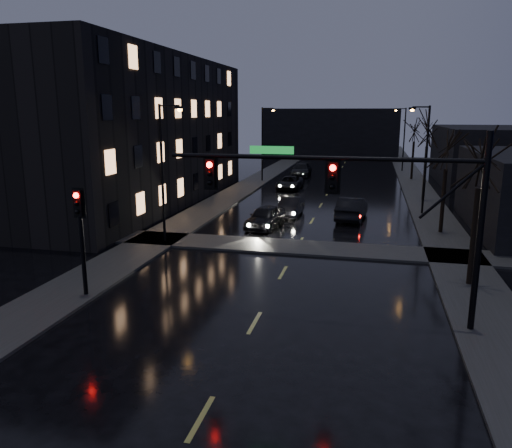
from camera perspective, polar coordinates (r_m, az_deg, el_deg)
The scene contains 21 objects.
sidewalk_left at distance 45.99m, azimuth -2.82°, elevation 3.32°, with size 3.00×140.00×0.12m, color #2D2D2B.
sidewalk_right at distance 44.52m, azimuth 18.76°, elevation 2.34°, with size 3.00×140.00×0.12m, color #2D2D2B.
sidewalk_cross at distance 28.43m, azimuth 4.67°, elevation -2.66°, with size 40.00×3.00×0.12m, color #2D2D2B.
apartment_block at distance 43.72m, azimuth -15.06°, elevation 10.25°, with size 12.00×30.00×12.00m, color black.
commercial_right_far at distance 58.31m, azimuth 26.16°, elevation 6.96°, with size 12.00×18.00×6.00m, color black.
far_block at distance 86.98m, azimuth 8.59°, elevation 10.27°, with size 22.00×10.00×8.00m, color black.
signal_mast at distance 17.84m, azimuth 12.72°, elevation 3.63°, with size 11.11×0.41×7.00m.
signal_pole_left at distance 21.49m, azimuth -19.40°, elevation -0.31°, with size 0.35×0.41×4.53m.
tree_near at distance 23.12m, azimuth 24.48°, elevation 8.20°, with size 3.52×3.52×8.08m.
tree_mid_a at distance 32.99m, azimuth 21.10°, elevation 8.85°, with size 3.30×3.30×7.58m.
tree_mid_b at distance 44.87m, azimuth 19.12°, elevation 10.82°, with size 3.74×3.74×8.59m.
tree_far at distance 58.83m, azimuth 17.71°, elevation 10.69°, with size 3.43×3.43×7.88m.
streetlight_l_near at distance 29.14m, azimuth -10.34°, elevation 7.00°, with size 1.53×0.28×8.00m.
streetlight_l_far at distance 54.92m, azimuth 0.94°, elevation 9.83°, with size 1.53×0.28×8.00m.
streetlight_r_mid at distance 38.91m, azimuth 18.59°, elevation 7.95°, with size 1.53×0.28×8.00m.
streetlight_r_far at distance 66.80m, azimuth 16.41°, elevation 9.85°, with size 1.53×0.28×8.00m.
oncoming_car_a at distance 33.07m, azimuth 1.09°, elevation 0.81°, with size 1.77×4.40×1.50m, color black.
oncoming_car_b at distance 37.00m, azimuth 3.92°, elevation 1.98°, with size 1.46×4.18×1.38m, color black.
oncoming_car_c at distance 49.77m, azimuth 3.89°, elevation 4.73°, with size 2.18×4.74×1.32m, color black.
oncoming_car_d at distance 59.94m, azimuth 5.19°, elevation 6.19°, with size 2.17×5.33×1.55m, color black.
lead_car at distance 36.33m, azimuth 10.90°, elevation 1.77°, with size 1.72×4.93×1.62m, color black.
Camera 1 is at (3.90, -8.63, 7.61)m, focal length 35.00 mm.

